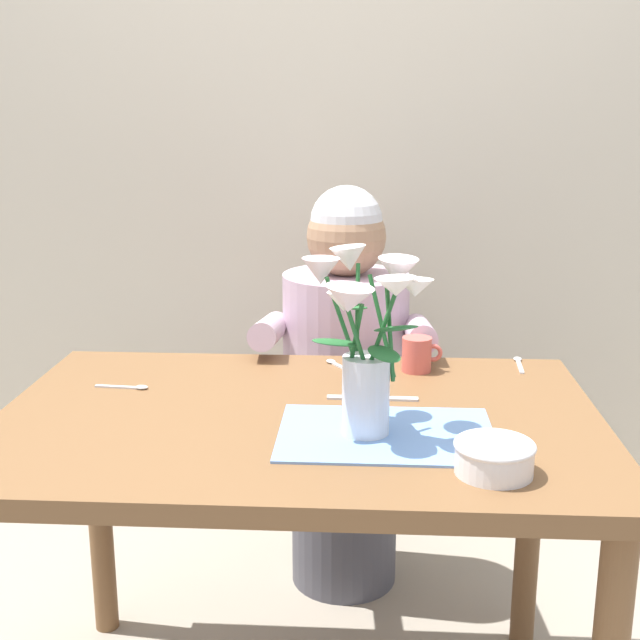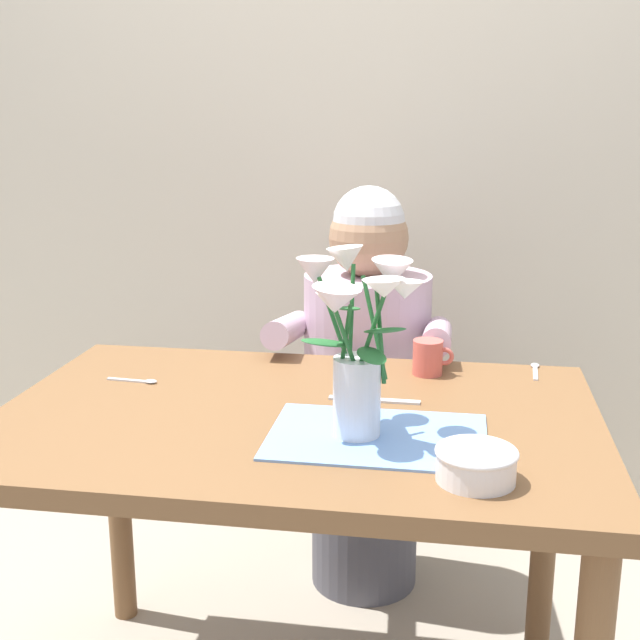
# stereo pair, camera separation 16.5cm
# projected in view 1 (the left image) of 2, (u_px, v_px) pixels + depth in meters

# --- Properties ---
(wood_panel_backdrop) EXTENTS (4.00, 0.10, 2.50)m
(wood_panel_backdrop) POSITION_uv_depth(u_px,v_px,m) (327.00, 134.00, 2.54)
(wood_panel_backdrop) COLOR beige
(wood_panel_backdrop) RESTS_ON ground_plane
(dining_table) EXTENTS (1.20, 0.80, 0.74)m
(dining_table) POSITION_uv_depth(u_px,v_px,m) (299.00, 459.00, 1.68)
(dining_table) COLOR brown
(dining_table) RESTS_ON ground_plane
(seated_person) EXTENTS (0.45, 0.47, 1.14)m
(seated_person) POSITION_uv_depth(u_px,v_px,m) (345.00, 395.00, 2.29)
(seated_person) COLOR #4C4C56
(seated_person) RESTS_ON ground_plane
(striped_placemat) EXTENTS (0.40, 0.28, 0.00)m
(striped_placemat) POSITION_uv_depth(u_px,v_px,m) (386.00, 434.00, 1.54)
(striped_placemat) COLOR #6B93D1
(striped_placemat) RESTS_ON dining_table
(flower_vase) EXTENTS (0.26, 0.26, 0.34)m
(flower_vase) POSITION_uv_depth(u_px,v_px,m) (365.00, 331.00, 1.50)
(flower_vase) COLOR silver
(flower_vase) RESTS_ON dining_table
(ceramic_bowl) EXTENTS (0.14, 0.14, 0.06)m
(ceramic_bowl) POSITION_uv_depth(u_px,v_px,m) (494.00, 457.00, 1.38)
(ceramic_bowl) COLOR white
(ceramic_bowl) RESTS_ON dining_table
(dinner_knife) EXTENTS (0.19, 0.02, 0.00)m
(dinner_knife) POSITION_uv_depth(u_px,v_px,m) (372.00, 398.00, 1.73)
(dinner_knife) COLOR silver
(dinner_knife) RESTS_ON dining_table
(tea_cup) EXTENTS (0.09, 0.07, 0.08)m
(tea_cup) POSITION_uv_depth(u_px,v_px,m) (417.00, 354.00, 1.91)
(tea_cup) COLOR #CC564C
(tea_cup) RESTS_ON dining_table
(spoon_0) EXTENTS (0.02, 0.12, 0.01)m
(spoon_0) POSITION_uv_depth(u_px,v_px,m) (519.00, 362.00, 1.97)
(spoon_0) COLOR silver
(spoon_0) RESTS_ON dining_table
(spoon_1) EXTENTS (0.12, 0.03, 0.01)m
(spoon_1) POSITION_uv_depth(u_px,v_px,m) (130.00, 387.00, 1.80)
(spoon_1) COLOR silver
(spoon_1) RESTS_ON dining_table
(spoon_2) EXTENTS (0.08, 0.11, 0.01)m
(spoon_2) POSITION_uv_depth(u_px,v_px,m) (337.00, 364.00, 1.96)
(spoon_2) COLOR silver
(spoon_2) RESTS_ON dining_table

